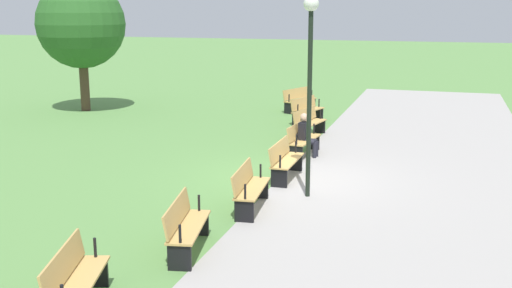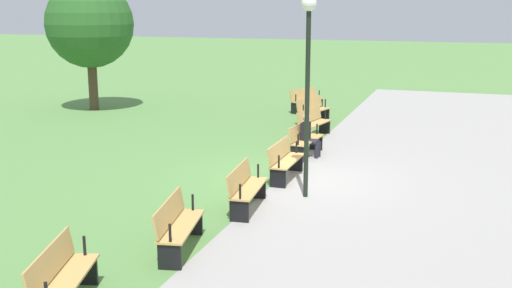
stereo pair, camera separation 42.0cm
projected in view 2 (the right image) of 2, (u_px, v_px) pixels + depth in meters
ground_plane at (287, 179)px, 14.64m from camera, size 120.00×120.00×0.00m
path_paving at (412, 190)px, 13.73m from camera, size 33.79×6.21×0.01m
bench_0 at (306, 100)px, 23.89m from camera, size 1.70×1.07×0.89m
bench_1 at (312, 110)px, 21.52m from camera, size 1.71×0.93×0.89m
bench_2 at (313, 123)px, 19.16m from camera, size 1.70×0.78×0.89m
bench_3 at (305, 139)px, 16.83m from camera, size 1.68×0.63×0.89m
bench_4 at (284, 160)px, 14.56m from camera, size 1.64×0.47×0.89m
bench_5 at (245, 187)px, 12.36m from camera, size 1.68×0.63×0.89m
bench_6 at (177, 224)px, 10.25m from camera, size 1.70×0.78×0.89m
bench_7 at (61, 277)px, 8.26m from camera, size 1.71×0.93×0.89m
person_seated at (309, 134)px, 16.66m from camera, size 0.36×0.54×1.20m
tree_0 at (90, 24)px, 23.65m from camera, size 3.39×3.39×5.05m
lamp_post at (308, 61)px, 12.64m from camera, size 0.32×0.32×4.26m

